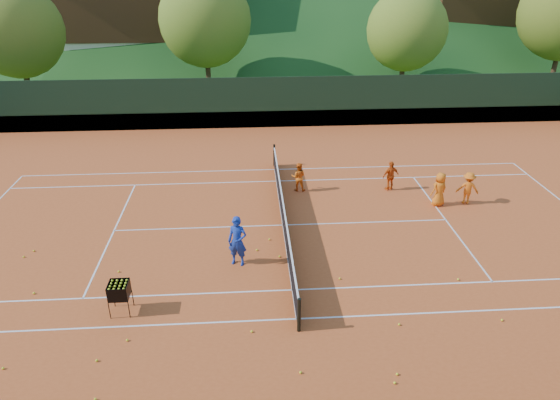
{
  "coord_description": "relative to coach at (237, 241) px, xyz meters",
  "views": [
    {
      "loc": [
        -1.24,
        -16.68,
        9.45
      ],
      "look_at": [
        -0.12,
        0.0,
        1.11
      ],
      "focal_mm": 32.0,
      "sensor_mm": 36.0,
      "label": 1
    }
  ],
  "objects": [
    {
      "name": "chalet_left",
      "position": [
        -8.3,
        32.53,
        4.75
      ],
      "size": [
        13.8,
        9.93,
        12.92
      ],
      "color": "beige",
      "rests_on": "ground"
    },
    {
      "name": "tennis_ball_2",
      "position": [
        1.41,
        0.29,
        -0.84
      ],
      "size": [
        0.07,
        0.07,
        0.07
      ],
      "primitive_type": "sphere",
      "color": "yellow",
      "rests_on": "clay_court"
    },
    {
      "name": "tennis_ball_16",
      "position": [
        1.12,
        1.45,
        -0.84
      ],
      "size": [
        0.07,
        0.07,
        0.07
      ],
      "primitive_type": "sphere",
      "color": "yellow",
      "rests_on": "clay_court"
    },
    {
      "name": "ball_hopper",
      "position": [
        -3.36,
        -2.3,
        -0.13
      ],
      "size": [
        0.57,
        0.57,
        1.0
      ],
      "color": "black",
      "rests_on": "clay_court"
    },
    {
      "name": "tennis_ball_6",
      "position": [
        -3.92,
        -0.26,
        -0.84
      ],
      "size": [
        0.07,
        0.07,
        0.07
      ],
      "primitive_type": "sphere",
      "color": "yellow",
      "rests_on": "clay_court"
    },
    {
      "name": "tennis_ball_7",
      "position": [
        -7.17,
        1.23,
        -0.84
      ],
      "size": [
        0.07,
        0.07,
        0.07
      ],
      "primitive_type": "sphere",
      "color": "yellow",
      "rests_on": "clay_court"
    },
    {
      "name": "student_b",
      "position": [
        6.62,
        5.42,
        -0.21
      ],
      "size": [
        0.84,
        0.55,
        1.33
      ],
      "primitive_type": "imported",
      "rotation": [
        0.0,
        0.0,
        3.46
      ],
      "color": "#D45212",
      "rests_on": "clay_court"
    },
    {
      "name": "tree_c",
      "position": [
        11.7,
        21.53,
        3.65
      ],
      "size": [
        5.6,
        5.6,
        7.35
      ],
      "color": "#422C1A",
      "rests_on": "ground"
    },
    {
      "name": "student_d",
      "position": [
        9.44,
        3.91,
        -0.19
      ],
      "size": [
        0.99,
        0.72,
        1.38
      ],
      "primitive_type": "imported",
      "rotation": [
        0.0,
        0.0,
        2.89
      ],
      "color": "orange",
      "rests_on": "clay_court"
    },
    {
      "name": "tennis_ball_18",
      "position": [
        3.84,
        -5.5,
        -0.84
      ],
      "size": [
        0.07,
        0.07,
        0.07
      ],
      "primitive_type": "sphere",
      "color": "yellow",
      "rests_on": "clay_court"
    },
    {
      "name": "coach",
      "position": [
        0.0,
        0.0,
        0.0
      ],
      "size": [
        0.73,
        0.59,
        1.76
      ],
      "primitive_type": "imported",
      "rotation": [
        0.0,
        0.0,
        -0.29
      ],
      "color": "#18339D",
      "rests_on": "clay_court"
    },
    {
      "name": "chalet_right",
      "position": [
        21.7,
        32.53,
        4.36
      ],
      "size": [
        11.5,
        8.82,
        11.91
      ],
      "color": "beige",
      "rests_on": "ground"
    },
    {
      "name": "tree_b",
      "position": [
        -2.3,
        22.53,
        4.3
      ],
      "size": [
        6.4,
        6.4,
        8.4
      ],
      "color": "#432D1A",
      "rests_on": "ground"
    },
    {
      "name": "court_lines",
      "position": [
        1.7,
        2.53,
        -0.88
      ],
      "size": [
        23.83,
        11.03,
        0.0
      ],
      "color": "silver",
      "rests_on": "clay_court"
    },
    {
      "name": "tennis_ball_10",
      "position": [
        4.55,
        -3.42,
        -0.84
      ],
      "size": [
        0.07,
        0.07,
        0.07
      ],
      "primitive_type": "sphere",
      "color": "yellow",
      "rests_on": "clay_court"
    },
    {
      "name": "tennis_ball_4",
      "position": [
        -3.3,
        -5.52,
        -0.84
      ],
      "size": [
        0.07,
        0.07,
        0.07
      ],
      "primitive_type": "sphere",
      "color": "yellow",
      "rests_on": "clay_court"
    },
    {
      "name": "tennis_ball_8",
      "position": [
        0.64,
        0.76,
        -0.84
      ],
      "size": [
        0.07,
        0.07,
        0.07
      ],
      "primitive_type": "sphere",
      "color": "yellow",
      "rests_on": "clay_court"
    },
    {
      "name": "tennis_ball_12",
      "position": [
        3.97,
        -5.23,
        -0.84
      ],
      "size": [
        0.07,
        0.07,
        0.07
      ],
      "primitive_type": "sphere",
      "color": "yellow",
      "rests_on": "clay_court"
    },
    {
      "name": "tennis_ball_1",
      "position": [
        -6.26,
        -1.26,
        -0.84
      ],
      "size": [
        0.07,
        0.07,
        0.07
      ],
      "primitive_type": "sphere",
      "color": "yellow",
      "rests_on": "clay_court"
    },
    {
      "name": "tennis_ball_13",
      "position": [
        0.39,
        -3.44,
        -0.84
      ],
      "size": [
        0.07,
        0.07,
        0.07
      ],
      "primitive_type": "sphere",
      "color": "yellow",
      "rests_on": "clay_court"
    },
    {
      "name": "ground",
      "position": [
        1.7,
        2.53,
        -0.9
      ],
      "size": [
        400.0,
        400.0,
        0.0
      ],
      "primitive_type": "plane",
      "color": "#305019",
      "rests_on": "ground"
    },
    {
      "name": "tennis_ball_17",
      "position": [
        1.59,
        -5.02,
        -0.84
      ],
      "size": [
        0.07,
        0.07,
        0.07
      ],
      "primitive_type": "sphere",
      "color": "yellow",
      "rests_on": "clay_court"
    },
    {
      "name": "tennis_ball_14",
      "position": [
        -3.59,
        -4.26,
        -0.84
      ],
      "size": [
        0.07,
        0.07,
        0.07
      ],
      "primitive_type": "sphere",
      "color": "yellow",
      "rests_on": "clay_court"
    },
    {
      "name": "chalet_mid",
      "position": [
        7.7,
        36.53,
        4.09
      ],
      "size": [
        12.65,
        8.82,
        11.45
      ],
      "color": "beige",
      "rests_on": "ground"
    },
    {
      "name": "tennis_ball_9",
      "position": [
        -2.97,
        -3.56,
        -0.84
      ],
      "size": [
        0.07,
        0.07,
        0.07
      ],
      "primitive_type": "sphere",
      "color": "yellow",
      "rests_on": "clay_court"
    },
    {
      "name": "tennis_ball_20",
      "position": [
        -7.37,
        0.85,
        -0.84
      ],
      "size": [
        0.07,
        0.07,
        0.07
      ],
      "primitive_type": "sphere",
      "color": "yellow",
      "rests_on": "clay_court"
    },
    {
      "name": "tennis_ball_19",
      "position": [
        3.25,
        -1.14,
        -0.84
      ],
      "size": [
        0.07,
        0.07,
        0.07
      ],
      "primitive_type": "sphere",
      "color": "yellow",
      "rests_on": "clay_court"
    },
    {
      "name": "tennis_net",
      "position": [
        1.7,
        2.53,
        -0.38
      ],
      "size": [
        0.1,
        12.07,
        1.1
      ],
      "color": "black",
      "rests_on": "clay_court"
    },
    {
      "name": "student_c",
      "position": [
        8.2,
        3.81,
        -0.16
      ],
      "size": [
        0.82,
        0.67,
        1.44
      ],
      "primitive_type": "imported",
      "rotation": [
        0.0,
        0.0,
        3.5
      ],
      "color": "orange",
      "rests_on": "clay_court"
    },
    {
      "name": "tennis_ball_3",
      "position": [
        -5.88,
        -4.38,
        -0.84
      ],
      "size": [
        0.07,
        0.07,
        0.07
      ],
      "primitive_type": "sphere",
      "color": "yellow",
      "rests_on": "clay_court"
    },
    {
      "name": "student_a",
      "position": [
        2.59,
        5.62,
        -0.24
      ],
      "size": [
        0.68,
        0.56,
        1.28
      ],
      "primitive_type": "imported",
      "rotation": [
        0.0,
        0.0,
        3.01
      ],
      "color": "orange",
      "rests_on": "clay_court"
    },
    {
      "name": "clay_court",
      "position": [
        1.7,
        2.53,
        -0.89
      ],
      "size": [
        40.0,
        24.0,
        0.02
      ],
      "primitive_type": "cube",
      "color": "#B94B1E",
      "rests_on": "ground"
    },
    {
      "name": "tennis_ball_15",
      "position": [
        7.03,
        -1.43,
        -0.84
      ],
      "size": [
        0.07,
        0.07,
        0.07
      ],
      "primitive_type": "sphere",
      "color": "yellow",
      "rests_on": "clay_court"
    },
    {
      "name": "perimeter_fence",
      "position": [
        1.7,
        2.53,
        0.37
      ],
      "size": [
        40.4,
        24.24,
        3.0
      ],
      "color": "black",
      "rests_on": "clay_court"
    },
    {
      "name": "tennis_ball_11",
      "position": [
        7.52,
        -3.44,
        -0.84
      ],
      "size": [
        0.07,
        0.07,
        0.07
      ],
      "primitive_type": "sphere",
      "color": "yellow",
      "rests_on": "clay_court"
    },
    {
      "name": "tree_a",
      "position": [
        -14.3,
        20.53,
        3.97
      ],
      "size": [
        6.0,
        6.0,
        7.88
      ],
      "color": "#3E2918",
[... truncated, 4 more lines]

